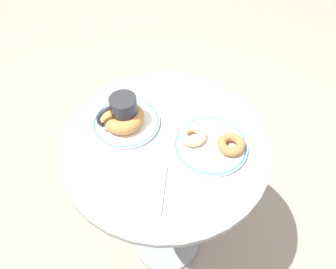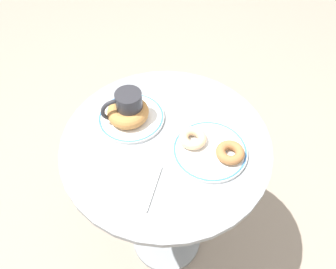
% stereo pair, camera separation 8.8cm
% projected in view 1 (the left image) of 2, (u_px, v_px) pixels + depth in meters
% --- Properties ---
extents(ground_plane, '(7.00, 7.00, 0.02)m').
position_uv_depth(ground_plane, '(166.00, 239.00, 1.52)').
color(ground_plane, gray).
extents(cafe_table, '(0.61, 0.61, 0.75)m').
position_uv_depth(cafe_table, '(166.00, 183.00, 1.11)').
color(cafe_table, gray).
rests_on(cafe_table, ground).
extents(plate_left, '(0.20, 0.20, 0.01)m').
position_uv_depth(plate_left, '(126.00, 122.00, 0.95)').
color(plate_left, white).
rests_on(plate_left, cafe_table).
extents(plate_right, '(0.21, 0.21, 0.01)m').
position_uv_depth(plate_right, '(211.00, 145.00, 0.90)').
color(plate_right, white).
rests_on(plate_right, cafe_table).
extents(donut_old_fashioned, '(0.17, 0.17, 0.04)m').
position_uv_depth(donut_old_fashioned, '(123.00, 117.00, 0.93)').
color(donut_old_fashioned, '#BC7F42').
rests_on(donut_old_fashioned, plate_left).
extents(donut_cinnamon, '(0.11, 0.11, 0.03)m').
position_uv_depth(donut_cinnamon, '(231.00, 144.00, 0.88)').
color(donut_cinnamon, '#A36B3D').
rests_on(donut_cinnamon, plate_right).
extents(donut_glazed, '(0.09, 0.09, 0.03)m').
position_uv_depth(donut_glazed, '(192.00, 135.00, 0.90)').
color(donut_glazed, '#E0B789').
rests_on(donut_glazed, plate_right).
extents(paper_napkin, '(0.16, 0.16, 0.01)m').
position_uv_depth(paper_napkin, '(136.00, 187.00, 0.82)').
color(paper_napkin, white).
rests_on(paper_napkin, cafe_table).
extents(coffee_mug, '(0.10, 0.10, 0.10)m').
position_uv_depth(coffee_mug, '(123.00, 112.00, 0.92)').
color(coffee_mug, '#28282D').
rests_on(coffee_mug, cafe_table).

